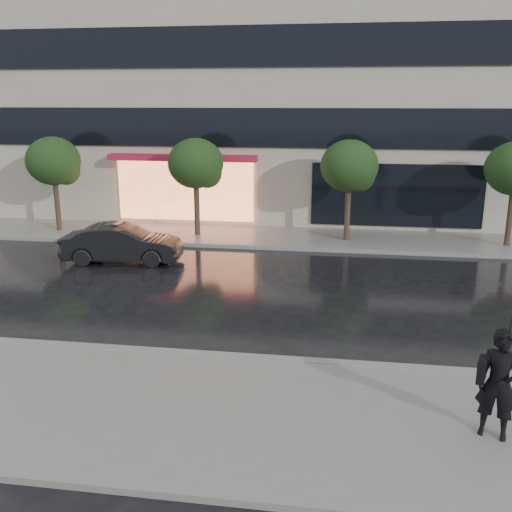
# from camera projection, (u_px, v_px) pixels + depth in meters

# --- Properties ---
(ground) EXTENTS (120.00, 120.00, 0.00)m
(ground) POSITION_uv_depth(u_px,v_px,m) (218.00, 340.00, 13.32)
(ground) COLOR black
(ground) RESTS_ON ground
(sidewalk_near) EXTENTS (60.00, 4.50, 0.12)m
(sidewalk_near) POSITION_uv_depth(u_px,v_px,m) (179.00, 411.00, 10.20)
(sidewalk_near) COLOR slate
(sidewalk_near) RESTS_ON ground
(sidewalk_far) EXTENTS (60.00, 3.50, 0.12)m
(sidewalk_far) POSITION_uv_depth(u_px,v_px,m) (271.00, 237.00, 23.07)
(sidewalk_far) COLOR slate
(sidewalk_far) RESTS_ON ground
(curb_near) EXTENTS (60.00, 0.25, 0.14)m
(curb_near) POSITION_uv_depth(u_px,v_px,m) (208.00, 356.00, 12.34)
(curb_near) COLOR gray
(curb_near) RESTS_ON ground
(curb_far) EXTENTS (60.00, 0.25, 0.14)m
(curb_far) POSITION_uv_depth(u_px,v_px,m) (266.00, 247.00, 21.40)
(curb_far) COLOR gray
(curb_far) RESTS_ON ground
(office_building) EXTENTS (30.00, 12.76, 18.00)m
(office_building) POSITION_uv_depth(u_px,v_px,m) (292.00, 24.00, 28.06)
(office_building) COLOR #B8B09B
(office_building) RESTS_ON ground
(tree_far_west) EXTENTS (2.20, 2.20, 3.99)m
(tree_far_west) POSITION_uv_depth(u_px,v_px,m) (55.00, 163.00, 23.38)
(tree_far_west) COLOR #33261C
(tree_far_west) RESTS_ON ground
(tree_mid_west) EXTENTS (2.20, 2.20, 3.99)m
(tree_mid_west) POSITION_uv_depth(u_px,v_px,m) (197.00, 165.00, 22.52)
(tree_mid_west) COLOR #33261C
(tree_mid_west) RESTS_ON ground
(tree_mid_east) EXTENTS (2.20, 2.20, 3.99)m
(tree_mid_east) POSITION_uv_depth(u_px,v_px,m) (351.00, 168.00, 21.67)
(tree_mid_east) COLOR #33261C
(tree_mid_east) RESTS_ON ground
(parked_car) EXTENTS (4.14, 1.78, 1.32)m
(parked_car) POSITION_uv_depth(u_px,v_px,m) (122.00, 244.00, 19.52)
(parked_car) COLOR black
(parked_car) RESTS_ON ground
(pedestrian_with_umbrella) EXTENTS (1.15, 1.16, 2.49)m
(pedestrian_with_umbrella) POSITION_uv_depth(u_px,v_px,m) (506.00, 349.00, 8.92)
(pedestrian_with_umbrella) COLOR black
(pedestrian_with_umbrella) RESTS_ON sidewalk_near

